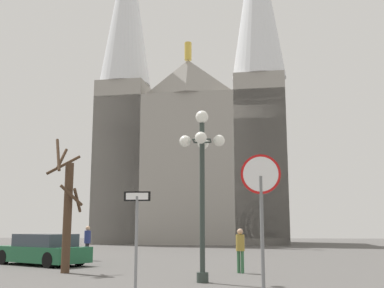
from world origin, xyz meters
TOP-DOWN VIEW (x-y plane):
  - cathedral at (-2.13, 38.74)m, footprint 19.33×12.48m
  - stop_sign at (2.53, 1.96)m, footprint 0.88×0.10m
  - one_way_arrow_sign at (-0.33, 2.40)m, footprint 0.63×0.07m
  - street_lamp at (0.94, 6.16)m, footprint 1.45×1.45m
  - bare_tree at (-4.27, 8.67)m, footprint 1.59×1.63m
  - parked_car_near_green at (-6.51, 12.00)m, footprint 4.88×3.85m
  - pedestrian_walking at (2.13, 9.16)m, footprint 0.32×0.32m
  - pedestrian_standing at (-5.43, 14.96)m, footprint 0.32×0.32m

SIDE VIEW (x-z plane):
  - parked_car_near_green at x=-6.51m, z-range -0.03..1.31m
  - pedestrian_walking at x=2.13m, z-range 0.16..1.75m
  - pedestrian_standing at x=-5.43m, z-range 0.18..1.87m
  - one_way_arrow_sign at x=-0.33m, z-range 0.30..2.78m
  - bare_tree at x=-4.27m, z-range -0.22..4.79m
  - stop_sign at x=2.53m, z-range 0.70..3.95m
  - street_lamp at x=0.94m, z-range 0.90..6.23m
  - cathedral at x=-2.13m, z-range -6.13..28.20m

